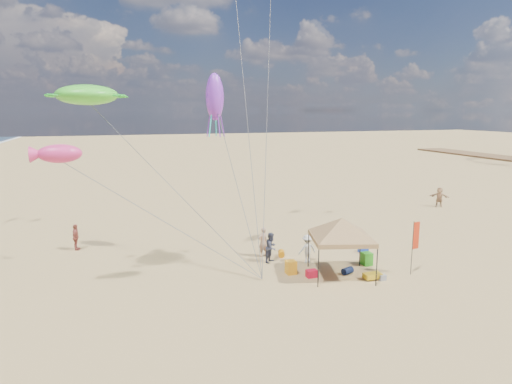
% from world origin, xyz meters
% --- Properties ---
extents(ground, '(280.00, 280.00, 0.00)m').
position_xyz_m(ground, '(0.00, 0.00, 0.00)').
color(ground, tan).
rests_on(ground, ground).
extents(canopy_tent, '(5.50, 5.50, 3.51)m').
position_xyz_m(canopy_tent, '(3.48, -0.20, 2.93)').
color(canopy_tent, black).
rests_on(canopy_tent, ground).
extents(feather_flag, '(0.43, 0.09, 2.82)m').
position_xyz_m(feather_flag, '(7.18, -1.16, 1.90)').
color(feather_flag, black).
rests_on(feather_flag, ground).
extents(cooler_red, '(0.54, 0.38, 0.38)m').
position_xyz_m(cooler_red, '(2.01, 0.07, 0.19)').
color(cooler_red, red).
rests_on(cooler_red, ground).
extents(cooler_blue, '(0.54, 0.38, 0.38)m').
position_xyz_m(cooler_blue, '(6.67, 2.80, 0.19)').
color(cooler_blue, '#1536B0').
rests_on(cooler_blue, ground).
extents(bag_navy, '(0.69, 0.54, 0.36)m').
position_xyz_m(bag_navy, '(3.96, -0.11, 0.18)').
color(bag_navy, '#0C1738').
rests_on(bag_navy, ground).
extents(bag_orange, '(0.54, 0.69, 0.36)m').
position_xyz_m(bag_orange, '(1.73, 3.56, 0.18)').
color(bag_orange, orange).
rests_on(bag_orange, ground).
extents(chair_green, '(0.50, 0.50, 0.70)m').
position_xyz_m(chair_green, '(5.65, 0.79, 0.35)').
color(chair_green, '#29931A').
rests_on(chair_green, ground).
extents(chair_yellow, '(0.50, 0.50, 0.70)m').
position_xyz_m(chair_yellow, '(1.20, 0.84, 0.35)').
color(chair_yellow, '#FFA91C').
rests_on(chair_yellow, ground).
extents(crate_grey, '(0.34, 0.30, 0.28)m').
position_xyz_m(crate_grey, '(5.18, -1.38, 0.14)').
color(crate_grey, gray).
rests_on(crate_grey, ground).
extents(beach_cart, '(0.90, 0.50, 0.24)m').
position_xyz_m(beach_cart, '(4.78, -1.17, 0.20)').
color(beach_cart, gold).
rests_on(beach_cart, ground).
extents(person_near_a, '(0.74, 0.60, 1.75)m').
position_xyz_m(person_near_a, '(0.72, 3.91, 0.87)').
color(person_near_a, tan).
rests_on(person_near_a, ground).
extents(person_near_b, '(1.03, 1.02, 1.69)m').
position_xyz_m(person_near_b, '(0.85, 2.87, 0.84)').
color(person_near_b, '#36394A').
rests_on(person_near_b, ground).
extents(person_near_c, '(1.07, 0.67, 1.60)m').
position_xyz_m(person_near_c, '(2.70, 2.13, 0.80)').
color(person_near_c, silver).
rests_on(person_near_c, ground).
extents(person_far_a, '(0.56, 0.99, 1.60)m').
position_xyz_m(person_far_a, '(-9.64, 8.57, 0.80)').
color(person_far_a, '#99463B').
rests_on(person_far_a, ground).
extents(person_far_c, '(1.52, 1.50, 1.75)m').
position_xyz_m(person_far_c, '(19.83, 11.87, 0.87)').
color(person_far_c, tan).
rests_on(person_far_c, ground).
extents(turtle_kite, '(3.33, 2.97, 0.92)m').
position_xyz_m(turtle_kite, '(-8.22, 2.69, 9.03)').
color(turtle_kite, '#44D32D').
rests_on(turtle_kite, ground).
extents(fish_kite, '(1.96, 1.21, 0.82)m').
position_xyz_m(fish_kite, '(-9.42, 1.44, 6.50)').
color(fish_kite, '#E13077').
rests_on(fish_kite, ground).
extents(squid_kite, '(1.07, 1.07, 2.57)m').
position_xyz_m(squid_kite, '(-1.73, 4.99, 9.06)').
color(squid_kite, purple).
rests_on(squid_kite, ground).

